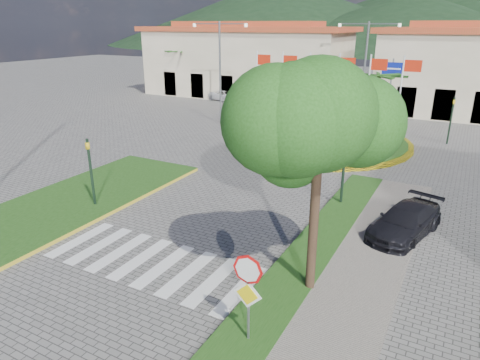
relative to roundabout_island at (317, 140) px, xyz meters
The scene contains 22 objects.
ground 22.00m from the roundabout_island, 90.01° to the right, with size 160.00×160.00×0.00m, color slate.
sidewalk_right 20.88m from the roundabout_island, 73.31° to the right, with size 4.00×28.00×0.15m, color gray.
verge_right 20.57m from the roundabout_island, 76.52° to the right, with size 1.60×28.00×0.18m, color #1D4614.
median_left 17.27m from the roundabout_island, 112.12° to the right, with size 5.00×14.00×0.18m, color #1D4614.
crosswalk 18.00m from the roundabout_island, 90.02° to the right, with size 8.00×3.00×0.01m, color silver.
roundabout_island is the anchor object (origin of this frame).
stop_sign 20.69m from the roundabout_island, 76.27° to the right, with size 0.80×0.11×2.65m.
deciduous_tree 18.55m from the roundabout_island, 72.09° to the right, with size 3.60×3.60×6.80m.
traffic_light_left 16.45m from the roundabout_island, 108.56° to the right, with size 0.15×0.18×3.20m.
traffic_light_right 11.11m from the roundabout_island, 65.79° to the right, with size 0.15×0.18×3.20m.
traffic_light_far 9.11m from the roundabout_island, 26.58° to the left, with size 0.18×0.15×3.20m.
direction_sign_west 9.78m from the roundabout_island, 102.60° to the left, with size 1.60×0.14×5.20m.
direction_sign_east 10.03m from the roundabout_island, 71.53° to the left, with size 1.60×0.14×5.20m.
street_lamp_centre 9.15m from the roundabout_island, 82.91° to the left, with size 4.80×0.16×8.00m.
street_lamp_west 10.19m from the roundabout_island, 167.48° to the left, with size 4.80×0.16×8.00m.
building_left 21.59m from the roundabout_island, 131.20° to the left, with size 23.32×9.54×8.05m.
hill_far_west 130.64m from the roundabout_island, 114.99° to the left, with size 140.00×140.00×22.00m, color black.
hill_near_back 108.74m from the roundabout_island, 95.29° to the left, with size 110.00×110.00×16.00m, color black.
white_van 18.37m from the roundabout_island, 140.31° to the left, with size 1.87×4.05×1.12m, color white.
car_dark_a 13.78m from the roundabout_island, 108.04° to the left, with size 1.44×3.58×1.22m, color black.
car_dark_b 13.32m from the roundabout_island, 81.26° to the left, with size 1.44×4.14×1.37m, color black.
car_side_right 13.94m from the roundabout_island, 57.45° to the right, with size 1.70×4.19×1.22m, color black.
Camera 1 is at (8.97, -5.99, 7.83)m, focal length 32.00 mm.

